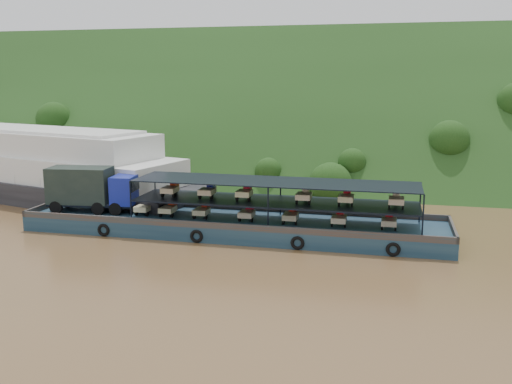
# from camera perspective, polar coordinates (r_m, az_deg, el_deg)

# --- Properties ---
(ground) EXTENTS (160.00, 160.00, 0.00)m
(ground) POSITION_cam_1_polar(r_m,az_deg,el_deg) (45.92, 1.56, -4.75)
(ground) COLOR brown
(ground) RESTS_ON ground
(hillside) EXTENTS (140.00, 39.60, 39.60)m
(hillside) POSITION_cam_1_polar(r_m,az_deg,el_deg) (80.71, 6.86, 2.17)
(hillside) COLOR #1B3714
(hillside) RESTS_ON ground
(cargo_barge) EXTENTS (35.00, 7.18, 5.10)m
(cargo_barge) POSITION_cam_1_polar(r_m,az_deg,el_deg) (47.91, -4.29, -2.50)
(cargo_barge) COLOR #12293F
(cargo_barge) RESTS_ON ground
(passenger_ferry) EXTENTS (38.10, 18.60, 7.49)m
(passenger_ferry) POSITION_cam_1_polar(r_m,az_deg,el_deg) (64.88, -20.16, 2.23)
(passenger_ferry) COLOR black
(passenger_ferry) RESTS_ON ground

